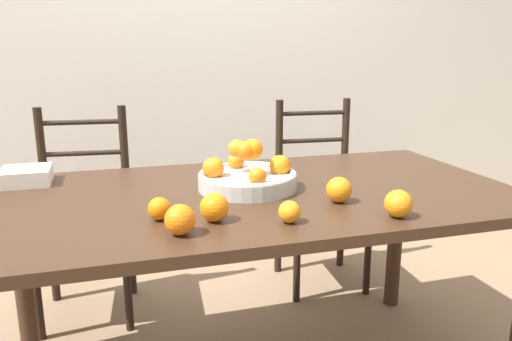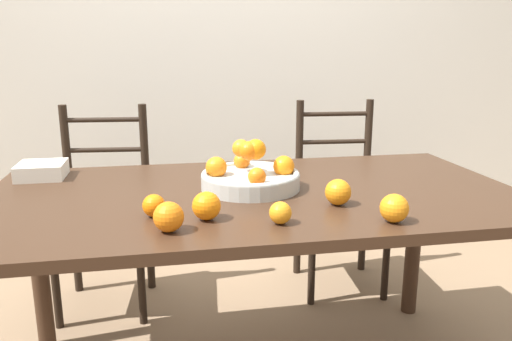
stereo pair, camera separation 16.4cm
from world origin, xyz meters
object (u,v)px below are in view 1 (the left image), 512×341
(orange_loose_1, at_px, (339,190))
(chair_left, at_px, (85,220))
(orange_loose_4, at_px, (290,212))
(orange_loose_0, at_px, (398,204))
(orange_loose_5, at_px, (180,220))
(chair_right, at_px, (319,199))
(book_stack, at_px, (26,176))
(orange_loose_3, at_px, (214,207))
(fruit_bowl, at_px, (247,176))
(orange_loose_2, at_px, (159,209))

(orange_loose_1, xyz_separation_m, chair_left, (-0.83, 0.96, -0.35))
(orange_loose_4, bearing_deg, orange_loose_0, -8.11)
(orange_loose_5, relative_size, chair_left, 0.09)
(chair_right, height_order, book_stack, chair_right)
(chair_right, bearing_deg, chair_left, -176.08)
(orange_loose_3, xyz_separation_m, chair_right, (0.78, 1.02, -0.35))
(fruit_bowl, height_order, orange_loose_3, fruit_bowl)
(orange_loose_1, xyz_separation_m, orange_loose_3, (-0.42, -0.06, 0.00))
(orange_loose_0, height_order, orange_loose_1, same)
(chair_right, bearing_deg, orange_loose_4, -114.03)
(orange_loose_0, distance_m, chair_left, 1.51)
(chair_right, bearing_deg, orange_loose_1, -106.76)
(book_stack, bearing_deg, orange_loose_1, -27.93)
(orange_loose_4, relative_size, chair_left, 0.07)
(orange_loose_4, height_order, chair_left, chair_left)
(book_stack, bearing_deg, orange_loose_5, -55.12)
(orange_loose_3, distance_m, orange_loose_4, 0.21)
(chair_left, height_order, book_stack, chair_left)
(orange_loose_1, height_order, book_stack, orange_loose_1)
(orange_loose_5, bearing_deg, orange_loose_2, 107.04)
(orange_loose_5, xyz_separation_m, book_stack, (-0.47, 0.67, -0.01))
(orange_loose_3, bearing_deg, chair_right, 52.58)
(orange_loose_2, xyz_separation_m, orange_loose_5, (0.04, -0.13, 0.01))
(orange_loose_3, xyz_separation_m, chair_left, (-0.41, 1.02, -0.35))
(fruit_bowl, xyz_separation_m, book_stack, (-0.76, 0.29, -0.02))
(orange_loose_4, bearing_deg, fruit_bowl, 93.12)
(orange_loose_1, relative_size, chair_left, 0.08)
(chair_right, bearing_deg, orange_loose_3, -123.50)
(orange_loose_5, bearing_deg, chair_left, 105.43)
(orange_loose_1, height_order, orange_loose_4, orange_loose_1)
(book_stack, bearing_deg, chair_left, 69.25)
(fruit_bowl, bearing_deg, orange_loose_3, -121.13)
(chair_right, bearing_deg, orange_loose_2, -130.05)
(orange_loose_1, height_order, chair_right, chair_right)
(fruit_bowl, relative_size, book_stack, 2.03)
(fruit_bowl, bearing_deg, orange_loose_5, -127.59)
(orange_loose_2, bearing_deg, orange_loose_5, -72.96)
(fruit_bowl, xyz_separation_m, chair_left, (-0.59, 0.72, -0.35))
(orange_loose_2, xyz_separation_m, orange_loose_3, (0.15, -0.06, 0.01))
(orange_loose_1, relative_size, orange_loose_5, 0.99)
(fruit_bowl, bearing_deg, chair_right, 50.24)
(orange_loose_3, distance_m, orange_loose_5, 0.13)
(fruit_bowl, bearing_deg, book_stack, 158.89)
(orange_loose_2, bearing_deg, orange_loose_1, 0.80)
(orange_loose_1, xyz_separation_m, book_stack, (-1.00, 0.53, -0.01))
(orange_loose_2, height_order, chair_left, chair_left)
(orange_loose_0, relative_size, chair_right, 0.08)
(chair_left, relative_size, chair_right, 1.00)
(orange_loose_0, height_order, orange_loose_4, orange_loose_0)
(orange_loose_4, bearing_deg, orange_loose_3, 160.40)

